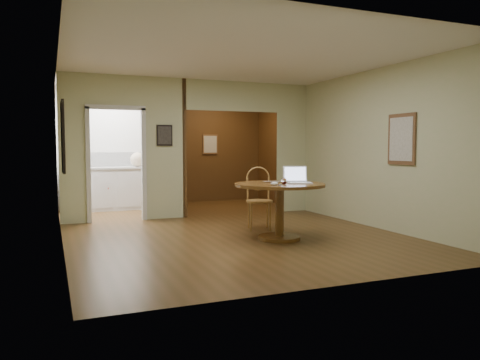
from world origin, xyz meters
name	(u,v)px	position (x,y,z in m)	size (l,w,h in m)	color
floor	(243,240)	(0.00, 0.00, 0.00)	(5.00, 5.00, 0.00)	#493114
room_shell	(164,152)	(-0.47, 3.10, 1.29)	(5.20, 7.50, 5.00)	white
dining_table	(279,198)	(0.50, -0.18, 0.62)	(1.34, 1.34, 0.84)	brown
chair	(259,194)	(0.60, 0.77, 0.58)	(0.55, 0.55, 1.05)	#9E6F38
open_laptop	(298,179)	(0.77, -0.25, 0.91)	(0.42, 0.43, 0.25)	white
closed_laptop	(274,182)	(0.48, -0.04, 0.85)	(0.29, 0.19, 0.02)	silver
mouse	(274,184)	(0.27, -0.48, 0.86)	(0.11, 0.06, 0.05)	white
wine_glass	(284,181)	(0.50, -0.33, 0.89)	(0.08, 0.08, 0.09)	white
pen	(280,185)	(0.35, -0.49, 0.84)	(0.01, 0.01, 0.14)	navy
kitchen_cabinet	(114,188)	(-1.35, 4.20, 0.47)	(2.06, 0.60, 0.94)	silver
grocery_bag	(137,159)	(-0.82, 4.20, 1.10)	(0.32, 0.27, 0.32)	beige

